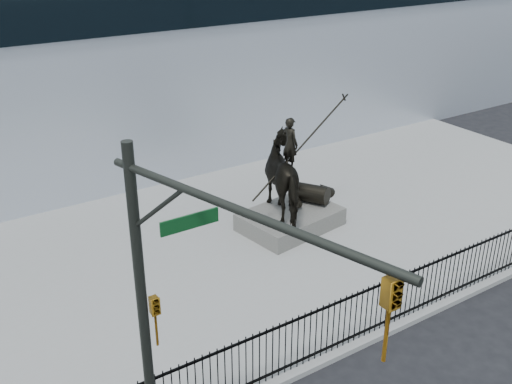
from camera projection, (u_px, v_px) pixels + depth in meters
ground at (420, 357)px, 14.91m from camera, size 120.00×120.00×0.00m
plaza at (264, 240)px, 20.21m from camera, size 30.00×12.00×0.15m
building at (112, 45)px, 28.28m from camera, size 44.00×14.00×9.00m
picket_fence at (388, 302)px, 15.48m from camera, size 22.10×0.10×1.50m
statue_plinth at (290, 219)px, 20.74m from camera, size 3.57×2.70×0.61m
equestrian_statue at (293, 176)px, 20.12m from camera, size 4.17×2.88×3.56m
traffic_signal_left at (178, 331)px, 9.41m from camera, size 1.52×4.84×7.00m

